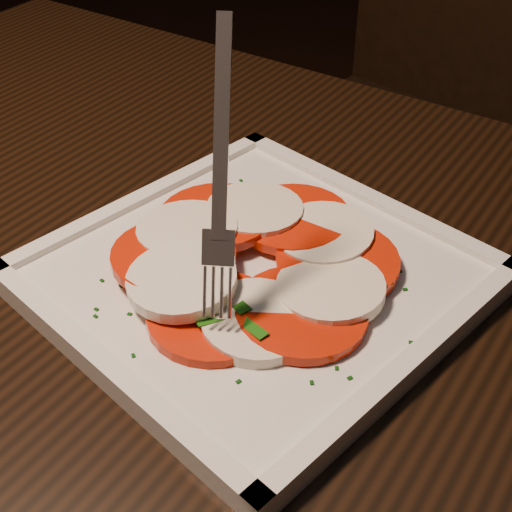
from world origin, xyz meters
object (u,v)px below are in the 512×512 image
(table, at_px, (192,361))
(plate, at_px, (256,278))
(fork, at_px, (223,162))
(chair, at_px, (422,89))

(table, xyz_separation_m, plate, (0.05, 0.02, 0.11))
(fork, bearing_deg, chair, 73.54)
(table, bearing_deg, fork, -13.24)
(table, xyz_separation_m, fork, (0.05, -0.01, 0.23))
(table, distance_m, chair, 0.89)
(fork, bearing_deg, plate, 53.65)
(plate, height_order, fork, fork)
(plate, bearing_deg, table, -158.97)
(chair, xyz_separation_m, plate, (0.18, -0.86, 0.22))
(table, height_order, plate, plate)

